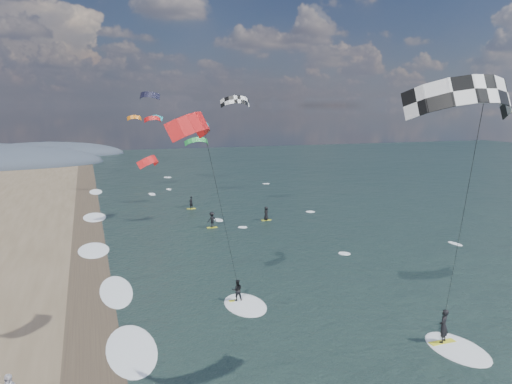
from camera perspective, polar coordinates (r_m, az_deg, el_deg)
name	(u,v)px	position (r m, az deg, el deg)	size (l,w,h in m)	color
ground	(356,374)	(26.05, 11.36, -19.71)	(260.00, 260.00, 0.00)	black
wet_sand_strip	(92,324)	(32.08, -18.28, -14.12)	(3.00, 240.00, 0.00)	#382D23
kitesurfer_near_a	(478,151)	(21.51, 24.03, 4.31)	(7.88, 8.32, 14.43)	yellow
kitesurfer_near_b	(219,196)	(27.21, -4.23, -0.41)	(6.61, 8.99, 13.12)	yellow
far_kitesurfers	(224,215)	(55.45, -3.68, -2.60)	(7.81, 11.19, 1.71)	yellow
bg_kite_field	(171,123)	(76.55, -9.68, 7.81)	(13.87, 60.65, 8.64)	teal
shoreline_surf	(109,293)	(36.50, -16.48, -11.05)	(2.40, 79.40, 0.11)	white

